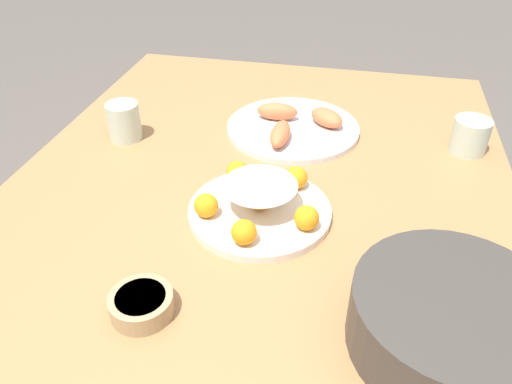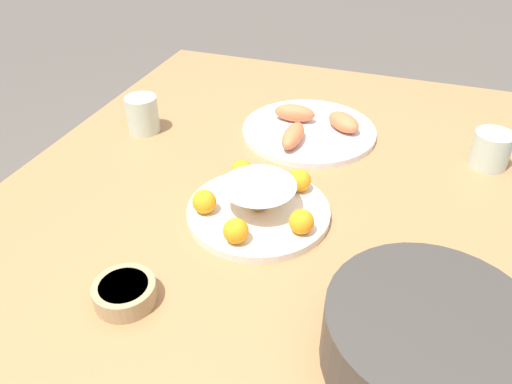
# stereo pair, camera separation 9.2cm
# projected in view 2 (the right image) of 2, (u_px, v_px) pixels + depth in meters

# --- Properties ---
(dining_table) EXTENTS (1.44, 1.02, 0.74)m
(dining_table) POSITION_uv_depth(u_px,v_px,m) (254.00, 237.00, 1.01)
(dining_table) COLOR #A87547
(dining_table) RESTS_ON ground_plane
(cake_plate) EXTENTS (0.27, 0.27, 0.08)m
(cake_plate) POSITION_uv_depth(u_px,v_px,m) (258.00, 205.00, 0.92)
(cake_plate) COLOR silver
(cake_plate) RESTS_ON dining_table
(serving_bowl) EXTENTS (0.28, 0.28, 0.09)m
(serving_bowl) POSITION_uv_depth(u_px,v_px,m) (429.00, 338.00, 0.64)
(serving_bowl) COLOR #3D3833
(serving_bowl) RESTS_ON dining_table
(sauce_bowl) EXTENTS (0.10, 0.10, 0.03)m
(sauce_bowl) POSITION_uv_depth(u_px,v_px,m) (125.00, 292.00, 0.75)
(sauce_bowl) COLOR tan
(sauce_bowl) RESTS_ON dining_table
(seafood_platter) EXTENTS (0.31, 0.31, 0.06)m
(seafood_platter) POSITION_uv_depth(u_px,v_px,m) (309.00, 129.00, 1.18)
(seafood_platter) COLOR silver
(seafood_platter) RESTS_ON dining_table
(cup_near) EXTENTS (0.07, 0.07, 0.09)m
(cup_near) POSITION_uv_depth(u_px,v_px,m) (143.00, 114.00, 1.17)
(cup_near) COLOR beige
(cup_near) RESTS_ON dining_table
(cup_far) EXTENTS (0.08, 0.08, 0.08)m
(cup_far) POSITION_uv_depth(u_px,v_px,m) (491.00, 150.00, 1.05)
(cup_far) COLOR beige
(cup_far) RESTS_ON dining_table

